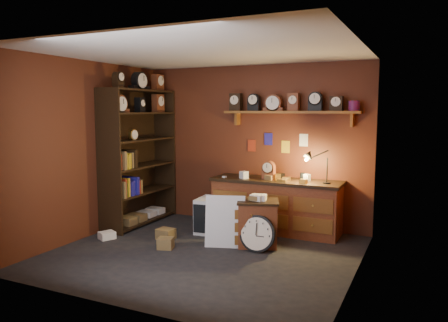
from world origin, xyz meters
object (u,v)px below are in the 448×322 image
at_px(shelving_unit, 138,151).
at_px(workbench, 276,203).
at_px(low_cabinet, 258,221).
at_px(big_round_clock, 257,234).

xyz_separation_m(shelving_unit, workbench, (2.33, 0.49, -0.78)).
height_order(low_cabinet, big_round_clock, low_cabinet).
height_order(shelving_unit, low_cabinet, shelving_unit).
bearing_deg(low_cabinet, big_round_clock, -90.50).
relative_size(shelving_unit, low_cabinet, 3.41).
bearing_deg(big_round_clock, low_cabinet, 109.60).
bearing_deg(workbench, big_round_clock, -85.09).
distance_m(shelving_unit, workbench, 2.51).
xyz_separation_m(workbench, big_round_clock, (0.09, -1.08, -0.22)).
relative_size(shelving_unit, big_round_clock, 5.00).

